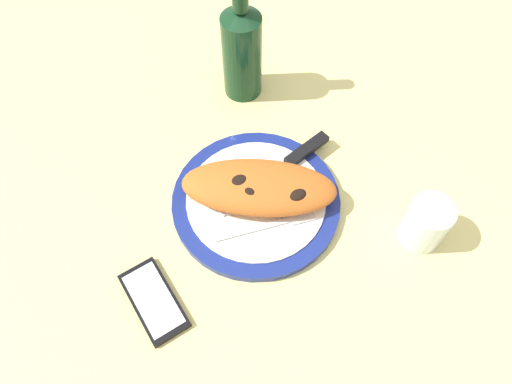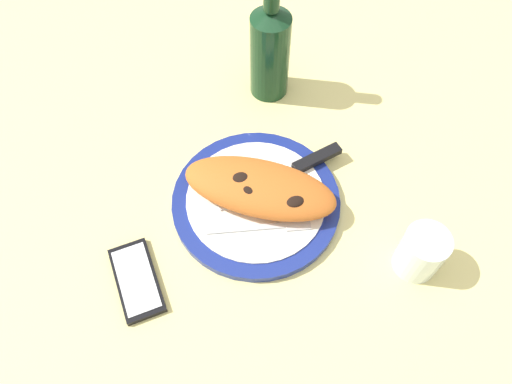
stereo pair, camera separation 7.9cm
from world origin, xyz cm
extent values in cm
cube|color=#E5D684|center=(0.00, 0.00, -1.50)|extent=(150.00, 150.00, 3.00)
cylinder|color=navy|center=(0.00, 0.00, 0.78)|extent=(27.97, 27.97, 1.56)
cylinder|color=white|center=(0.00, 0.00, 1.71)|extent=(23.14, 23.14, 0.30)
ellipsoid|color=#C16023|center=(0.56, 0.57, 4.28)|extent=(26.88, 15.84, 4.83)
ellipsoid|color=black|center=(6.15, -2.60, 5.91)|extent=(3.49, 2.90, 1.06)
ellipsoid|color=black|center=(-1.16, -1.02, 6.18)|extent=(2.92, 2.76, 0.82)
ellipsoid|color=black|center=(-2.42, 1.00, 6.27)|extent=(3.39, 2.80, 1.07)
cube|color=silver|center=(-1.28, -5.73, 2.06)|extent=(12.56, 2.65, 0.40)
cube|color=silver|center=(6.92, -4.57, 2.06)|extent=(4.27, 2.74, 0.40)
cube|color=silver|center=(0.20, 1.82, 2.06)|extent=(13.03, 9.12, 0.40)
cube|color=black|center=(10.13, 8.16, 2.46)|extent=(8.78, 6.60, 1.20)
cube|color=black|center=(-17.58, -14.57, 0.50)|extent=(10.69, 13.98, 1.00)
cube|color=white|center=(-17.58, -14.57, 1.08)|extent=(9.25, 12.23, 0.16)
cylinder|color=silver|center=(25.19, -9.60, 4.24)|extent=(6.81, 6.81, 8.48)
cylinder|color=silver|center=(25.19, -9.60, 2.23)|extent=(6.26, 6.26, 4.07)
cylinder|color=#14381E|center=(1.26, 26.14, 8.38)|extent=(7.23, 7.23, 16.77)
cone|color=#14381E|center=(1.26, 26.14, 17.67)|extent=(7.23, 7.23, 1.81)
camera|label=1|loc=(-5.95, -40.71, 71.59)|focal=34.46mm
camera|label=2|loc=(1.95, -41.10, 71.59)|focal=34.46mm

